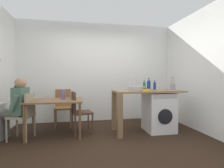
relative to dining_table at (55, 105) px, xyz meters
name	(u,v)px	position (x,y,z in m)	size (l,w,h in m)	color
ground_plane	(108,142)	(1.01, -0.57, -0.64)	(5.46, 5.46, 0.00)	black
wall_back	(97,72)	(1.01, 1.18, 0.71)	(4.60, 0.10, 2.70)	white
wall_counter_side	(210,70)	(3.16, -0.57, 0.71)	(0.10, 3.80, 2.70)	white
dining_table	(55,105)	(0.00, 0.00, 0.00)	(1.10, 0.76, 0.74)	brown
chair_person_seat	(25,113)	(-0.55, -0.11, -0.14)	(0.47, 0.47, 0.90)	gray
chair_opposite	(79,110)	(0.48, 0.04, -0.14)	(0.47, 0.47, 0.90)	#4C3323
chair_spare_by_wall	(63,105)	(0.10, 0.77, -0.14)	(0.42, 0.42, 0.90)	olive
seated_person	(16,105)	(-0.70, -0.08, 0.03)	(0.54, 0.54, 1.20)	#595651
kitchen_counter	(139,98)	(1.77, -0.10, 0.12)	(1.50, 0.68, 0.92)	olive
washing_machine	(159,112)	(2.24, -0.10, -0.21)	(0.60, 0.61, 0.86)	white
sink_basin	(136,88)	(1.72, -0.10, 0.32)	(0.38, 0.38, 0.09)	#9EA0A5
tap	(134,84)	(1.72, 0.08, 0.42)	(0.02, 0.02, 0.28)	#B2B2B7
bottle_tall_green	(144,85)	(1.99, 0.13, 0.38)	(0.06, 0.06, 0.22)	#19592D
bottle_squat_brown	(149,84)	(2.09, 0.11, 0.40)	(0.08, 0.08, 0.27)	navy
bottle_clear_small	(155,85)	(2.23, 0.10, 0.38)	(0.06, 0.06, 0.22)	navy
mixing_bowl	(146,90)	(1.86, -0.30, 0.30)	(0.17, 0.17, 0.05)	gold
utensil_crock	(173,87)	(2.61, -0.05, 0.35)	(0.11, 0.11, 0.30)	gray
vase	(63,95)	(0.15, 0.10, 0.19)	(0.09, 0.09, 0.20)	slate
scissors	(147,90)	(1.93, -0.20, 0.28)	(0.15, 0.06, 0.01)	#B2B2B7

